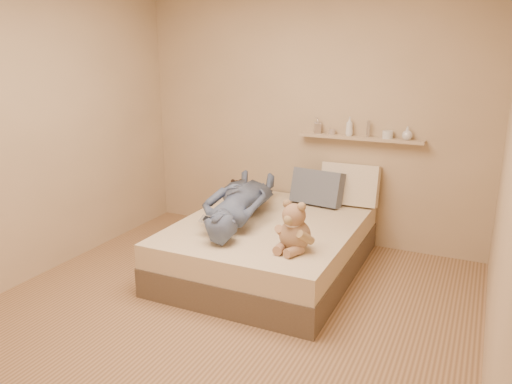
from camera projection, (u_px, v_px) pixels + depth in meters
The scene contains 10 objects.
room at pixel (215, 145), 3.36m from camera, with size 3.80×3.80×3.80m.
bed at pixel (269, 246), 4.47m from camera, with size 1.50×1.90×0.45m.
game_console at pixel (208, 220), 4.02m from camera, with size 0.17×0.10×0.06m.
teddy_bear at pixel (294, 230), 3.74m from camera, with size 0.32×0.32×0.40m.
dark_plush at pixel (237, 194), 4.87m from camera, with size 0.17×0.17×0.26m.
pillow_cream at pixel (350, 184), 4.87m from camera, with size 0.55×0.16×0.40m, color beige.
pillow_grey at pixel (317, 188), 4.88m from camera, with size 0.50×0.14×0.34m, color slate.
person at pixel (239, 200), 4.44m from camera, with size 0.53×1.46×0.35m, color slate.
wall_shelf at pixel (360, 138), 4.79m from camera, with size 1.20×0.12×0.03m, color tan.
shelf_bottles at pixel (365, 130), 4.75m from camera, with size 0.98×0.14×0.18m.
Camera 1 is at (1.66, -2.89, 1.91)m, focal length 35.00 mm.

